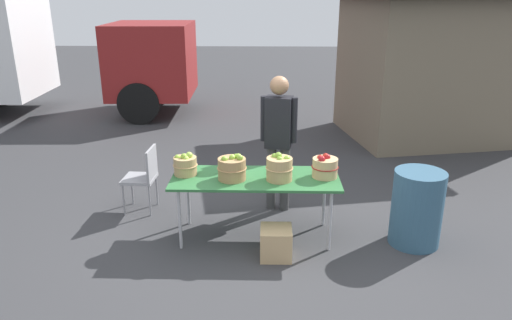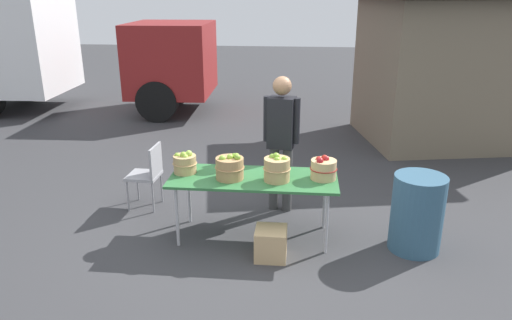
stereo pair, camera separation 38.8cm
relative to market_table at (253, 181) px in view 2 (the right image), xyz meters
name	(u,v)px [view 2 (the right image)]	position (x,y,z in m)	size (l,w,h in m)	color
ground_plane	(254,236)	(0.00, 0.00, -0.71)	(40.00, 40.00, 0.00)	#38383A
market_table	(253,181)	(0.00, 0.00, 0.00)	(1.90, 0.76, 0.75)	#2D6B38
apple_basket_green_0	(185,163)	(-0.80, 0.07, 0.17)	(0.28, 0.28, 0.27)	tan
apple_basket_green_1	(230,167)	(-0.26, -0.07, 0.18)	(0.33, 0.33, 0.30)	#A87F51
apple_basket_green_2	(277,169)	(0.27, -0.07, 0.18)	(0.31, 0.31, 0.31)	tan
apple_basket_red_0	(323,169)	(0.78, 0.03, 0.16)	(0.31, 0.31, 0.27)	tan
vendor_adult	(281,134)	(0.27, 0.77, 0.34)	(0.46, 0.29, 1.77)	#3F3F3F
box_truck	(19,47)	(-6.11, 5.85, 0.78)	(7.77, 2.45, 2.75)	white
food_kiosk	(451,67)	(3.27, 4.30, 0.68)	(3.99, 3.51, 2.74)	#726651
folding_chair	(149,171)	(-1.46, 0.69, -0.20)	(0.42, 0.42, 0.86)	#99999E
trash_barrel	(417,213)	(1.82, -0.11, -0.27)	(0.57, 0.57, 0.87)	#335972
produce_crate	(271,243)	(0.24, -0.46, -0.54)	(0.34, 0.34, 0.34)	tan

